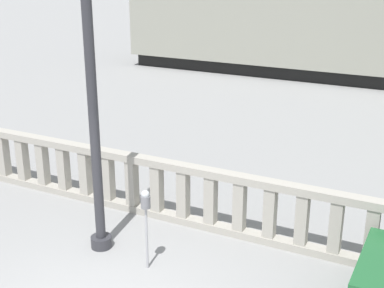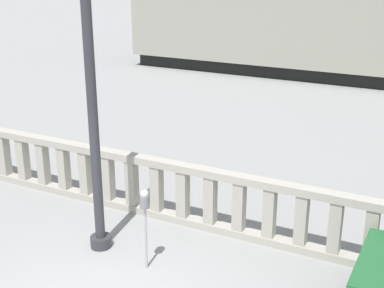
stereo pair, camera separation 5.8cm
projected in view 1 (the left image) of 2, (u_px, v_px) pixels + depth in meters
balustrade at (197, 197)px, 9.89m from camera, size 15.00×0.24×1.20m
lamppost at (92, 92)px, 8.43m from camera, size 0.37×0.37×5.42m
parking_meter at (146, 207)px, 8.37m from camera, size 0.15×0.15×1.38m
train_near at (351, 33)px, 21.45m from camera, size 18.70×3.10×4.21m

